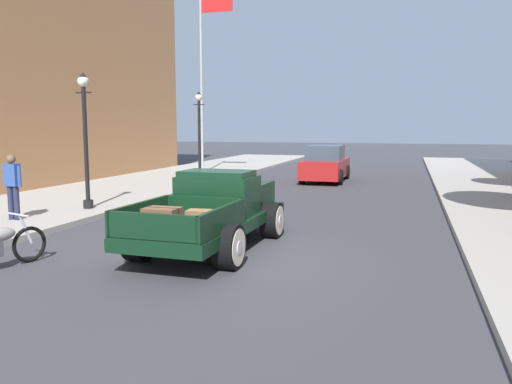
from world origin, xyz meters
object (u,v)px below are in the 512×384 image
object	(u,v)px
street_lamp_far	(199,129)
flagpole	(205,60)
hotrod_truck_dark_green	(216,210)
pedestrian_sidewalk_left	(12,183)
street_lamp_near	(85,130)
car_background_red	(326,165)

from	to	relation	value
street_lamp_far	flagpole	size ratio (longest dim) A/B	0.42
hotrod_truck_dark_green	flagpole	xyz separation A→B (m)	(-5.96, 13.95, 5.02)
pedestrian_sidewalk_left	street_lamp_near	distance (m)	2.56
pedestrian_sidewalk_left	hotrod_truck_dark_green	bearing A→B (deg)	-5.50
car_background_red	street_lamp_near	bearing A→B (deg)	-115.86
street_lamp_far	flagpole	bearing A→B (deg)	107.45
hotrod_truck_dark_green	street_lamp_near	distance (m)	5.88
pedestrian_sidewalk_left	street_lamp_far	distance (m)	10.21
street_lamp_far	flagpole	distance (m)	4.84
hotrod_truck_dark_green	street_lamp_far	bearing A→B (deg)	114.81
hotrod_truck_dark_green	street_lamp_far	size ratio (longest dim) A/B	1.29
car_background_red	flagpole	distance (m)	7.95
hotrod_truck_dark_green	street_lamp_near	bearing A→B (deg)	152.08
hotrod_truck_dark_green	street_lamp_near	xyz separation A→B (m)	(-4.99, 2.64, 1.63)
hotrod_truck_dark_green	car_background_red	size ratio (longest dim) A/B	1.15
street_lamp_far	street_lamp_near	bearing A→B (deg)	-90.48
hotrod_truck_dark_green	car_background_red	distance (m)	13.31
hotrod_truck_dark_green	street_lamp_near	world-z (taller)	street_lamp_near
car_background_red	flagpole	world-z (taller)	flagpole
car_background_red	flagpole	size ratio (longest dim) A/B	0.47
hotrod_truck_dark_green	pedestrian_sidewalk_left	world-z (taller)	pedestrian_sidewalk_left
street_lamp_near	flagpole	size ratio (longest dim) A/B	0.42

